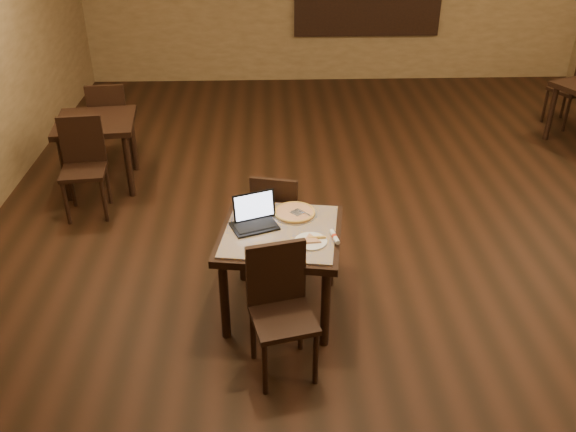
{
  "coord_description": "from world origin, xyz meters",
  "views": [
    {
      "loc": [
        -1.13,
        -5.01,
        3.22
      ],
      "look_at": [
        -0.99,
        -0.99,
        0.85
      ],
      "focal_mm": 38.0,
      "sensor_mm": 36.0,
      "label": 1
    }
  ],
  "objects_px": {
    "pizza_pan": "(295,214)",
    "other_table_b": "(97,131)",
    "tiled_table": "(281,241)",
    "other_table_b_chair_near": "(83,161)",
    "chair_main_near": "(280,303)",
    "laptop": "(254,217)",
    "chair_main_far": "(277,216)",
    "other_table_a_chair_far": "(576,87)",
    "other_table_b_chair_far": "(110,118)"
  },
  "relations": [
    {
      "from": "pizza_pan",
      "to": "laptop",
      "type": "bearing_deg",
      "value": -157.03
    },
    {
      "from": "tiled_table",
      "to": "chair_main_far",
      "type": "relative_size",
      "value": 1.12
    },
    {
      "from": "pizza_pan",
      "to": "other_table_b_chair_near",
      "type": "bearing_deg",
      "value": 144.36
    },
    {
      "from": "chair_main_far",
      "to": "other_table_b_chair_near",
      "type": "relative_size",
      "value": 0.93
    },
    {
      "from": "tiled_table",
      "to": "other_table_a_chair_far",
      "type": "distance_m",
      "value": 5.6
    },
    {
      "from": "other_table_b_chair_far",
      "to": "laptop",
      "type": "bearing_deg",
      "value": 115.59
    },
    {
      "from": "tiled_table",
      "to": "chair_main_near",
      "type": "distance_m",
      "value": 0.63
    },
    {
      "from": "tiled_table",
      "to": "other_table_a_chair_far",
      "type": "xyz_separation_m",
      "value": [
        4.08,
        3.84,
        -0.09
      ]
    },
    {
      "from": "chair_main_near",
      "to": "other_table_b_chair_far",
      "type": "height_order",
      "value": "other_table_b_chair_far"
    },
    {
      "from": "tiled_table",
      "to": "pizza_pan",
      "type": "relative_size",
      "value": 2.91
    },
    {
      "from": "chair_main_far",
      "to": "other_table_a_chair_far",
      "type": "relative_size",
      "value": 0.93
    },
    {
      "from": "chair_main_near",
      "to": "laptop",
      "type": "height_order",
      "value": "laptop"
    },
    {
      "from": "laptop",
      "to": "other_table_b_chair_near",
      "type": "bearing_deg",
      "value": 116.32
    },
    {
      "from": "chair_main_far",
      "to": "chair_main_near",
      "type": "bearing_deg",
      "value": 103.46
    },
    {
      "from": "tiled_table",
      "to": "chair_main_near",
      "type": "xyz_separation_m",
      "value": [
        -0.02,
        -0.62,
        -0.11
      ]
    },
    {
      "from": "pizza_pan",
      "to": "other_table_b",
      "type": "relative_size",
      "value": 0.39
    },
    {
      "from": "laptop",
      "to": "chair_main_near",
      "type": "bearing_deg",
      "value": -96.93
    },
    {
      "from": "chair_main_far",
      "to": "other_table_b_chair_near",
      "type": "distance_m",
      "value": 2.24
    },
    {
      "from": "other_table_b_chair_far",
      "to": "chair_main_near",
      "type": "bearing_deg",
      "value": 112.33
    },
    {
      "from": "chair_main_far",
      "to": "laptop",
      "type": "distance_m",
      "value": 0.62
    },
    {
      "from": "chair_main_near",
      "to": "other_table_b_chair_near",
      "type": "xyz_separation_m",
      "value": [
        -1.94,
        2.35,
        0.02
      ]
    },
    {
      "from": "laptop",
      "to": "other_table_b",
      "type": "xyz_separation_m",
      "value": [
        -1.75,
        2.22,
        -0.18
      ]
    },
    {
      "from": "chair_main_near",
      "to": "other_table_a_chair_far",
      "type": "xyz_separation_m",
      "value": [
        4.1,
        4.45,
        0.02
      ]
    },
    {
      "from": "chair_main_near",
      "to": "other_table_b",
      "type": "height_order",
      "value": "chair_main_near"
    },
    {
      "from": "chair_main_far",
      "to": "other_table_b_chair_near",
      "type": "height_order",
      "value": "other_table_b_chair_near"
    },
    {
      "from": "other_table_b",
      "to": "other_table_b_chair_far",
      "type": "xyz_separation_m",
      "value": [
        0.01,
        0.59,
        -0.08
      ]
    },
    {
      "from": "other_table_a_chair_far",
      "to": "chair_main_far",
      "type": "bearing_deg",
      "value": 13.28
    },
    {
      "from": "chair_main_near",
      "to": "other_table_b_chair_far",
      "type": "xyz_separation_m",
      "value": [
        -1.92,
        3.52,
        0.02
      ]
    },
    {
      "from": "other_table_a_chair_far",
      "to": "other_table_b_chair_far",
      "type": "relative_size",
      "value": 1.01
    },
    {
      "from": "other_table_b",
      "to": "chair_main_near",
      "type": "bearing_deg",
      "value": -62.95
    },
    {
      "from": "laptop",
      "to": "pizza_pan",
      "type": "height_order",
      "value": "laptop"
    },
    {
      "from": "chair_main_near",
      "to": "other_table_b_chair_far",
      "type": "relative_size",
      "value": 0.97
    },
    {
      "from": "other_table_b_chair_far",
      "to": "other_table_a_chair_far",
      "type": "bearing_deg",
      "value": -177.55
    },
    {
      "from": "laptop",
      "to": "pizza_pan",
      "type": "distance_m",
      "value": 0.35
    },
    {
      "from": "other_table_b",
      "to": "other_table_b_chair_near",
      "type": "bearing_deg",
      "value": -97.27
    },
    {
      "from": "pizza_pan",
      "to": "other_table_b_chair_near",
      "type": "height_order",
      "value": "other_table_b_chair_near"
    },
    {
      "from": "chair_main_near",
      "to": "chair_main_far",
      "type": "relative_size",
      "value": 1.04
    },
    {
      "from": "laptop",
      "to": "other_table_a_chair_far",
      "type": "height_order",
      "value": "other_table_a_chair_far"
    },
    {
      "from": "other_table_a_chair_far",
      "to": "chair_main_near",
      "type": "bearing_deg",
      "value": 22.53
    },
    {
      "from": "other_table_a_chair_far",
      "to": "laptop",
      "type": "bearing_deg",
      "value": 16.25
    },
    {
      "from": "pizza_pan",
      "to": "other_table_b",
      "type": "xyz_separation_m",
      "value": [
        -2.07,
        2.08,
        -0.12
      ]
    },
    {
      "from": "pizza_pan",
      "to": "tiled_table",
      "type": "bearing_deg",
      "value": -116.57
    },
    {
      "from": "other_table_b_chair_near",
      "to": "laptop",
      "type": "bearing_deg",
      "value": -49.06
    },
    {
      "from": "other_table_a_chair_far",
      "to": "other_table_b_chair_near",
      "type": "xyz_separation_m",
      "value": [
        -6.05,
        -2.1,
        -0.0
      ]
    },
    {
      "from": "laptop",
      "to": "other_table_a_chair_far",
      "type": "bearing_deg",
      "value": 20.12
    },
    {
      "from": "chair_main_far",
      "to": "pizza_pan",
      "type": "xyz_separation_m",
      "value": [
        0.14,
        -0.38,
        0.24
      ]
    },
    {
      "from": "other_table_b",
      "to": "other_table_b_chair_near",
      "type": "relative_size",
      "value": 0.91
    },
    {
      "from": "tiled_table",
      "to": "chair_main_far",
      "type": "xyz_separation_m",
      "value": [
        -0.02,
        0.62,
        -0.13
      ]
    },
    {
      "from": "tiled_table",
      "to": "other_table_b_chair_far",
      "type": "xyz_separation_m",
      "value": [
        -1.94,
        2.91,
        -0.09
      ]
    },
    {
      "from": "chair_main_near",
      "to": "other_table_b",
      "type": "bearing_deg",
      "value": 109.76
    }
  ]
}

